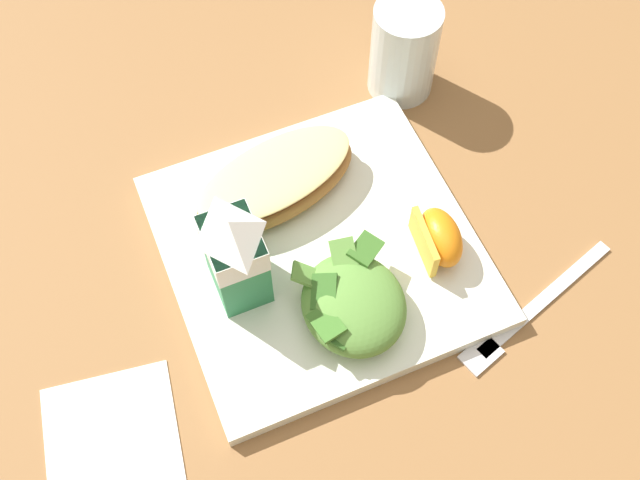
{
  "coord_description": "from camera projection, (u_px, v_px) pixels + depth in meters",
  "views": [
    {
      "loc": [
        -0.31,
        0.13,
        0.64
      ],
      "look_at": [
        0.0,
        0.0,
        0.03
      ],
      "focal_mm": 42.83,
      "sensor_mm": 36.0,
      "label": 1
    }
  ],
  "objects": [
    {
      "name": "orange_wedge_front",
      "position": [
        439.0,
        238.0,
        0.69
      ],
      "size": [
        0.06,
        0.04,
        0.04
      ],
      "color": "orange",
      "rests_on": "white_plate"
    },
    {
      "name": "white_plate",
      "position": [
        320.0,
        249.0,
        0.72
      ],
      "size": [
        0.28,
        0.28,
        0.02
      ],
      "primitive_type": "cube",
      "color": "white",
      "rests_on": "ground"
    },
    {
      "name": "paper_napkin",
      "position": [
        111.0,
        436.0,
        0.64
      ],
      "size": [
        0.12,
        0.12,
        0.0
      ],
      "primitive_type": "cube",
      "rotation": [
        0.0,
        0.0,
        -0.15
      ],
      "color": "white",
      "rests_on": "ground"
    },
    {
      "name": "green_salad_pile",
      "position": [
        355.0,
        303.0,
        0.66
      ],
      "size": [
        0.11,
        0.09,
        0.04
      ],
      "color": "#5B8E3D",
      "rests_on": "white_plate"
    },
    {
      "name": "metal_fork",
      "position": [
        527.0,
        314.0,
        0.69
      ],
      "size": [
        0.07,
        0.18,
        0.01
      ],
      "color": "silver",
      "rests_on": "ground"
    },
    {
      "name": "drinking_clear_cup",
      "position": [
        404.0,
        50.0,
        0.78
      ],
      "size": [
        0.07,
        0.07,
        0.11
      ],
      "primitive_type": "cylinder",
      "color": "silver",
      "rests_on": "ground"
    },
    {
      "name": "cheesy_pizza_bread",
      "position": [
        276.0,
        181.0,
        0.72
      ],
      "size": [
        0.11,
        0.18,
        0.04
      ],
      "color": "#A87038",
      "rests_on": "white_plate"
    },
    {
      "name": "milk_carton",
      "position": [
        234.0,
        253.0,
        0.64
      ],
      "size": [
        0.06,
        0.04,
        0.11
      ],
      "color": "#2D8451",
      "rests_on": "white_plate"
    },
    {
      "name": "ground",
      "position": [
        320.0,
        253.0,
        0.72
      ],
      "size": [
        3.0,
        3.0,
        0.0
      ],
      "primitive_type": "plane",
      "color": "olive"
    }
  ]
}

